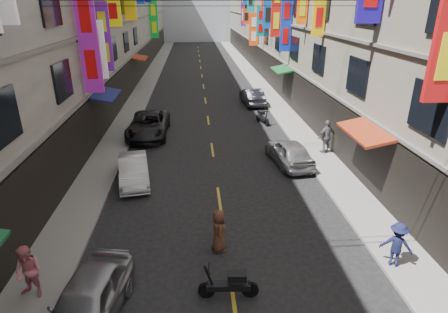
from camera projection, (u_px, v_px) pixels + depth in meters
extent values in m
cube|color=slate|center=(145.00, 87.00, 38.30)|extent=(2.00, 90.00, 0.12)
cube|color=slate|center=(261.00, 85.00, 39.19)|extent=(2.00, 90.00, 0.12)
cube|color=black|center=(134.00, 73.00, 37.68)|extent=(0.12, 85.50, 3.00)
cube|color=#66635E|center=(133.00, 55.00, 37.03)|extent=(0.16, 90.00, 0.14)
cube|color=#66635E|center=(130.00, 21.00, 35.80)|extent=(0.16, 90.00, 0.14)
cube|color=black|center=(270.00, 71.00, 38.71)|extent=(0.12, 85.50, 3.00)
cube|color=#66635E|center=(271.00, 54.00, 38.06)|extent=(0.16, 90.00, 0.14)
cube|color=#66635E|center=(272.00, 21.00, 36.83)|extent=(0.16, 90.00, 0.14)
cube|color=#8F1A92|center=(88.00, 41.00, 19.50)|extent=(1.01, 0.18, 5.41)
cylinder|color=black|center=(87.00, 41.00, 19.50)|extent=(1.11, 0.08, 0.08)
cube|color=white|center=(97.00, 50.00, 21.49)|extent=(0.91, 0.18, 3.25)
cylinder|color=black|center=(97.00, 50.00, 21.49)|extent=(1.01, 0.08, 0.08)
cube|color=yellow|center=(320.00, 2.00, 21.82)|extent=(0.74, 0.18, 3.89)
cylinder|color=black|center=(321.00, 2.00, 21.83)|extent=(0.84, 0.08, 0.08)
cube|color=#5F198B|center=(104.00, 37.00, 23.28)|extent=(0.86, 0.18, 4.15)
cylinder|color=black|center=(103.00, 37.00, 23.28)|extent=(0.96, 0.08, 0.08)
cube|color=#1132C7|center=(286.00, 23.00, 29.71)|extent=(0.85, 0.18, 4.31)
cylinder|color=black|center=(287.00, 23.00, 29.72)|extent=(0.95, 0.08, 0.08)
cube|color=red|center=(277.00, 8.00, 32.60)|extent=(0.93, 0.18, 4.88)
cylinder|color=black|center=(277.00, 8.00, 32.60)|extent=(1.03, 0.08, 0.08)
cube|color=#0F50B7|center=(268.00, 3.00, 36.08)|extent=(0.93, 0.18, 4.58)
cylinder|color=black|center=(269.00, 3.00, 36.08)|extent=(1.03, 0.08, 0.08)
cube|color=#0C8D95|center=(260.00, 21.00, 40.71)|extent=(0.88, 0.18, 3.05)
cylinder|color=black|center=(261.00, 21.00, 40.72)|extent=(0.98, 0.08, 0.08)
cube|color=#FF4C0E|center=(254.00, 29.00, 44.71)|extent=(1.06, 0.18, 3.74)
cylinder|color=black|center=(254.00, 29.00, 44.71)|extent=(1.16, 0.08, 0.08)
cube|color=#E74015|center=(246.00, 10.00, 50.99)|extent=(0.88, 0.18, 3.52)
cylinder|color=black|center=(247.00, 10.00, 51.00)|extent=(0.98, 0.08, 0.08)
cube|color=#0E9A2B|center=(154.00, 19.00, 52.51)|extent=(1.13, 0.18, 5.18)
cylinder|color=black|center=(153.00, 19.00, 52.50)|extent=(1.23, 0.08, 0.08)
cube|color=#5C167B|center=(243.00, 6.00, 54.89)|extent=(0.63, 0.18, 5.67)
cylinder|color=black|center=(243.00, 6.00, 54.89)|extent=(0.73, 0.08, 0.08)
cube|color=maroon|center=(366.00, 131.00, 15.99)|extent=(1.39, 3.20, 0.41)
cube|color=navy|center=(105.00, 94.00, 22.42)|extent=(1.39, 3.20, 0.41)
cube|color=#154F24|center=(282.00, 69.00, 30.72)|extent=(1.39, 3.20, 0.41)
cube|color=#983116|center=(139.00, 57.00, 37.15)|extent=(1.39, 3.20, 0.41)
cylinder|color=black|center=(212.00, 0.00, 17.21)|extent=(14.00, 0.04, 0.04)
cube|color=gold|center=(233.00, 296.00, 11.15)|extent=(0.12, 2.20, 0.01)
cube|color=gold|center=(219.00, 199.00, 16.67)|extent=(0.12, 2.20, 0.01)
cube|color=gold|center=(212.00, 150.00, 22.20)|extent=(0.12, 2.20, 0.01)
cube|color=gold|center=(208.00, 120.00, 27.72)|extent=(0.12, 2.20, 0.01)
cube|color=gold|center=(205.00, 100.00, 33.24)|extent=(0.12, 2.20, 0.01)
cube|color=gold|center=(203.00, 86.00, 38.77)|extent=(0.12, 2.20, 0.01)
cube|color=gold|center=(202.00, 76.00, 44.29)|extent=(0.12, 2.20, 0.01)
cube|color=gold|center=(201.00, 68.00, 49.82)|extent=(0.12, 2.20, 0.01)
cube|color=gold|center=(200.00, 61.00, 55.34)|extent=(0.12, 2.20, 0.01)
cube|color=gold|center=(199.00, 56.00, 60.86)|extent=(0.12, 2.20, 0.01)
cube|color=gold|center=(198.00, 51.00, 66.39)|extent=(0.12, 2.20, 0.01)
cube|color=gold|center=(198.00, 47.00, 71.91)|extent=(0.12, 2.20, 0.01)
cylinder|color=black|center=(206.00, 290.00, 11.05)|extent=(0.51, 0.15, 0.50)
cylinder|color=black|center=(250.00, 290.00, 11.07)|extent=(0.51, 0.15, 0.50)
cube|color=black|center=(228.00, 286.00, 11.00)|extent=(1.32, 0.38, 0.18)
cube|color=black|center=(237.00, 276.00, 10.87)|extent=(0.57, 0.35, 0.22)
cylinder|color=black|center=(209.00, 278.00, 10.88)|extent=(0.36, 0.10, 0.88)
cylinder|color=black|center=(209.00, 268.00, 10.75)|extent=(0.09, 0.50, 0.06)
cylinder|color=black|center=(267.00, 123.00, 26.35)|extent=(0.26, 0.51, 0.50)
cylinder|color=black|center=(258.00, 118.00, 27.47)|extent=(0.26, 0.51, 0.50)
cube|color=black|center=(263.00, 118.00, 26.85)|extent=(0.67, 1.33, 0.18)
cube|color=black|center=(261.00, 112.00, 26.93)|extent=(0.47, 0.62, 0.22)
cylinder|color=black|center=(266.00, 116.00, 26.26)|extent=(0.18, 0.36, 0.88)
cylinder|color=black|center=(266.00, 111.00, 26.13)|extent=(0.50, 0.20, 0.06)
imported|color=#A5A6A9|center=(87.00, 303.00, 10.00)|extent=(2.26, 4.25, 1.38)
imported|color=silver|center=(134.00, 170.00, 18.03)|extent=(1.94, 3.98, 1.26)
imported|color=black|center=(148.00, 125.00, 24.28)|extent=(2.57, 5.35, 1.47)
imported|color=#A8A8AD|center=(289.00, 152.00, 20.04)|extent=(2.16, 4.22, 1.38)
imported|color=#27272E|center=(252.00, 96.00, 31.77)|extent=(1.78, 4.28, 1.38)
imported|color=#D26F7B|center=(29.00, 272.00, 10.72)|extent=(0.96, 0.80, 1.68)
imported|color=#15183A|center=(397.00, 244.00, 12.05)|extent=(1.13, 0.93, 1.56)
imported|color=#5E5E61|center=(327.00, 137.00, 21.11)|extent=(1.27, 0.98, 1.92)
imported|color=#532F21|center=(219.00, 231.00, 12.95)|extent=(0.57, 0.80, 1.59)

